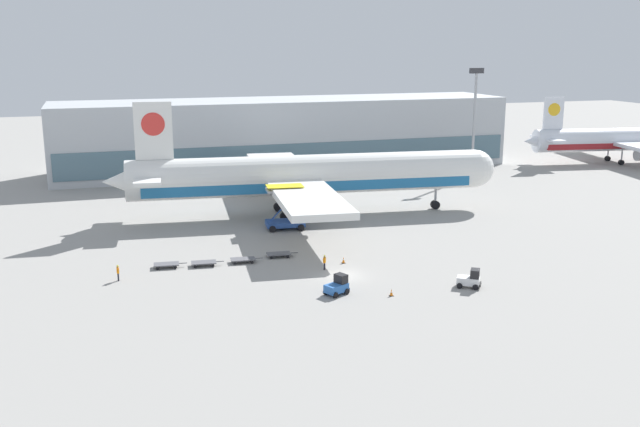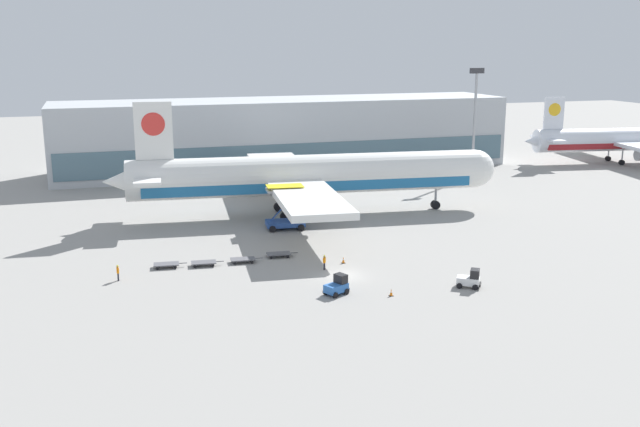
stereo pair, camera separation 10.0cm
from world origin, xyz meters
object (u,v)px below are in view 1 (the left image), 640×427
Objects in this scene: light_mast at (475,114)px; traffic_cone_near at (343,260)px; baggage_tug_foreground at (470,279)px; ground_crew_near at (324,261)px; ground_crew_far at (118,272)px; baggage_dolly_trail at (279,254)px; airplane_distant at (628,140)px; baggage_dolly_third at (243,259)px; baggage_tug_mid at (338,286)px; traffic_cone_far at (391,292)px; scissor_lift_loader at (285,213)px; airplane_main at (304,176)px; baggage_dolly_second at (204,263)px; baggage_dolly_lead at (166,264)px.

light_mast is 26.37× the size of traffic_cone_near.
light_mast is 65.39m from baggage_tug_foreground.
ground_crew_near is 22.42m from ground_crew_far.
baggage_dolly_trail is (-48.12, -39.39, -11.61)m from light_mast.
ground_crew_near is (-84.74, -50.88, -3.84)m from airplane_distant.
baggage_dolly_trail is at bearing 16.92° from baggage_dolly_third.
traffic_cone_near is (4.10, 9.67, -0.50)m from baggage_tug_mid.
baggage_dolly_third is 19.63m from traffic_cone_far.
airplane_distant is 90.07m from scissor_lift_loader.
airplane_main is 79.26× the size of traffic_cone_far.
baggage_tug_mid is 17.75m from baggage_dolly_second.
scissor_lift_loader is 17.56m from traffic_cone_near.
ground_crew_far is 25.11m from traffic_cone_near.
ground_crew_far is (-14.05, -2.31, 0.64)m from baggage_dolly_third.
baggage_tug_foreground and baggage_tug_mid have the same top height.
baggage_dolly_lead is 1.00× the size of baggage_dolly_trail.
baggage_dolly_third is 11.64m from traffic_cone_near.
ground_crew_near is 3.36m from traffic_cone_near.
traffic_cone_near is at bearing -21.82° from ground_crew_near.
baggage_tug_foreground is 37.26m from ground_crew_far.
airplane_distant is at bearing 29.80° from baggage_dolly_lead.
traffic_cone_near is (-81.88, -49.22, -4.45)m from airplane_distant.
ground_crew_near is at bearing -17.64° from baggage_dolly_second.
traffic_cone_far is at bearing -124.09° from ground_crew_far.
baggage_dolly_second is 5.14× the size of traffic_cone_far.
baggage_dolly_lead is 26.27m from traffic_cone_far.
baggage_dolly_lead is 8.69m from baggage_dolly_third.
airplane_distant is at bearing 31.00° from baggage_dolly_second.
airplane_distant is 94.69m from baggage_tug_foreground.
baggage_tug_foreground is at bearing -39.65° from baggage_dolly_trail.
ground_crew_near is at bearing -134.24° from light_mast.
traffic_cone_far is (3.18, -29.15, -1.90)m from scissor_lift_loader.
baggage_dolly_lead is (-22.07, -19.65, -5.45)m from airplane_main.
light_mast is 5.43× the size of baggage_dolly_trail.
traffic_cone_far is at bearing -48.91° from baggage_tug_mid.
traffic_cone_far reaches higher than baggage_dolly_second.
light_mast reaches higher than traffic_cone_far.
airplane_main reaches higher than ground_crew_far.
airplane_distant is at bearing 31.01° from traffic_cone_near.
ground_crew_far is at bearing -146.85° from airplane_distant.
baggage_dolly_third is at bearing 176.92° from baggage_tug_foreground.
traffic_cone_far is (11.88, -15.62, -0.03)m from baggage_dolly_third.
traffic_cone_near is at bearing -6.93° from baggage_dolly_lead.
baggage_tug_foreground reaches higher than traffic_cone_far.
baggage_dolly_trail is (-16.19, 16.58, -0.49)m from baggage_tug_foreground.
traffic_cone_far is (25.94, -13.32, -0.67)m from ground_crew_far.
baggage_tug_foreground is at bearing -0.62° from traffic_cone_far.
traffic_cone_near is at bearing 94.23° from traffic_cone_far.
scissor_lift_loader is 1.60× the size of baggage_dolly_trail.
airplane_distant is 101.54m from traffic_cone_far.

